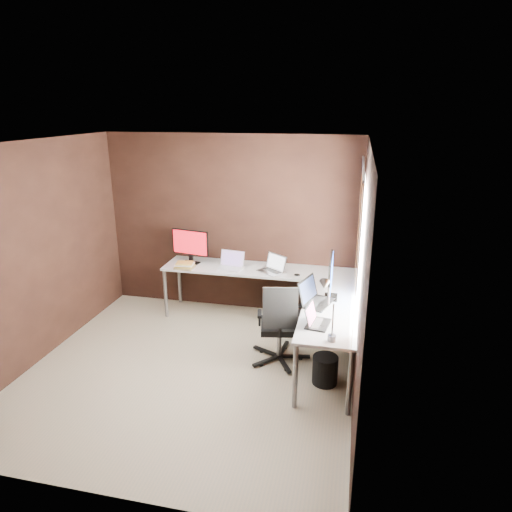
{
  "coord_description": "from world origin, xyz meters",
  "views": [
    {
      "loc": [
        1.7,
        -4.23,
        2.84
      ],
      "look_at": [
        0.55,
        0.95,
        1.09
      ],
      "focal_mm": 32.0,
      "sensor_mm": 36.0,
      "label": 1
    }
  ],
  "objects": [
    {
      "name": "room",
      "position": [
        0.34,
        0.07,
        1.28
      ],
      "size": [
        3.6,
        3.6,
        2.5
      ],
      "color": "tan",
      "rests_on": "ground"
    },
    {
      "name": "desk",
      "position": [
        0.84,
        1.04,
        0.68
      ],
      "size": [
        2.65,
        2.25,
        0.73
      ],
      "color": "silver",
      "rests_on": "ground"
    },
    {
      "name": "drawer_pedestal",
      "position": [
        1.43,
        1.15,
        0.3
      ],
      "size": [
        0.42,
        0.5,
        0.6
      ],
      "primitive_type": "cube",
      "color": "silver",
      "rests_on": "ground"
    },
    {
      "name": "monitor_left",
      "position": [
        -0.52,
        1.52,
        1.0
      ],
      "size": [
        0.55,
        0.2,
        0.48
      ],
      "rotation": [
        0.0,
        0.0,
        -0.18
      ],
      "color": "black",
      "rests_on": "desk"
    },
    {
      "name": "monitor_right",
      "position": [
        1.48,
        0.7,
        1.01
      ],
      "size": [
        0.15,
        0.61,
        0.49
      ],
      "rotation": [
        0.0,
        0.0,
        1.59
      ],
      "color": "black",
      "rests_on": "desk"
    },
    {
      "name": "laptop_white",
      "position": [
        0.09,
        1.44,
        0.78
      ],
      "size": [
        0.37,
        0.29,
        0.23
      ],
      "rotation": [
        0.0,
        0.0,
        -0.14
      ],
      "color": "silver",
      "rests_on": "desk"
    },
    {
      "name": "laptop_silver",
      "position": [
        0.68,
        1.42,
        0.78
      ],
      "size": [
        0.42,
        0.4,
        0.23
      ],
      "rotation": [
        0.0,
        0.0,
        -0.62
      ],
      "color": "silver",
      "rests_on": "desk"
    },
    {
      "name": "laptop_black_big",
      "position": [
        1.31,
        0.52,
        0.79
      ],
      "size": [
        0.41,
        0.49,
        0.28
      ],
      "rotation": [
        0.0,
        0.0,
        1.26
      ],
      "color": "black",
      "rests_on": "desk"
    },
    {
      "name": "laptop_black_small",
      "position": [
        1.38,
        -0.01,
        0.78
      ],
      "size": [
        0.26,
        0.34,
        0.21
      ],
      "rotation": [
        0.0,
        0.0,
        1.43
      ],
      "color": "black",
      "rests_on": "desk"
    },
    {
      "name": "book_stack",
      "position": [
        -0.53,
        1.3,
        0.77
      ],
      "size": [
        0.26,
        0.22,
        0.08
      ],
      "rotation": [
        0.0,
        0.0,
        0.07
      ],
      "color": "#9C8554",
      "rests_on": "desk"
    },
    {
      "name": "mouse_left",
      "position": [
        -0.47,
        1.35,
        0.75
      ],
      "size": [
        0.09,
        0.08,
        0.03
      ],
      "primitive_type": "ellipsoid",
      "rotation": [
        0.0,
        0.0,
        -0.42
      ],
      "color": "black",
      "rests_on": "desk"
    },
    {
      "name": "mouse_corner",
      "position": [
        1.02,
        1.33,
        0.75
      ],
      "size": [
        0.09,
        0.06,
        0.03
      ],
      "primitive_type": "ellipsoid",
      "rotation": [
        0.0,
        0.0,
        -0.05
      ],
      "color": "black",
      "rests_on": "desk"
    },
    {
      "name": "desk_lamp",
      "position": [
        1.5,
        -0.26,
        1.1
      ],
      "size": [
        0.19,
        0.22,
        0.59
      ],
      "rotation": [
        0.0,
        0.0,
        0.08
      ],
      "color": "slate",
      "rests_on": "desk"
    },
    {
      "name": "office_chair",
      "position": [
        0.94,
        0.41,
        0.29
      ],
      "size": [
        0.55,
        0.56,
        0.98
      ],
      "rotation": [
        0.0,
        0.0,
        0.19
      ],
      "color": "black",
      "rests_on": "ground"
    },
    {
      "name": "wastebasket",
      "position": [
        1.5,
        0.08,
        0.16
      ],
      "size": [
        0.27,
        0.27,
        0.31
      ],
      "primitive_type": "cylinder",
      "rotation": [
        0.0,
        0.0,
        0.0
      ],
      "color": "black",
      "rests_on": "ground"
    }
  ]
}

